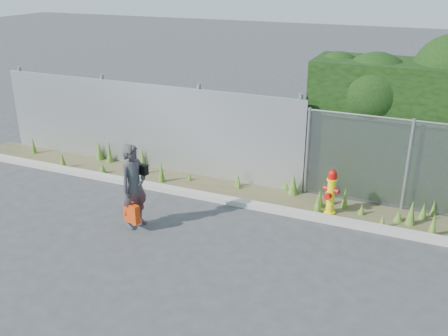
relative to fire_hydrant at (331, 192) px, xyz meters
name	(u,v)px	position (x,y,z in m)	size (l,w,h in m)	color
ground	(209,245)	(-1.81, -2.17, -0.50)	(80.00, 80.00, 0.00)	#38383B
curb	(244,203)	(-1.81, -0.37, -0.44)	(16.00, 0.22, 0.12)	#A39E93
weed_strip	(290,193)	(-0.98, 0.35, -0.35)	(16.00, 1.33, 0.54)	#4C452B
corrugated_fence	(144,126)	(-5.06, 0.84, 0.60)	(8.50, 0.21, 2.30)	#A7AAAE
fire_hydrant	(331,192)	(0.00, 0.00, 0.00)	(0.35, 0.31, 1.03)	yellow
woman	(134,186)	(-3.48, -2.07, 0.37)	(0.64, 0.42, 1.74)	#0D5554
red_tote_bag	(132,213)	(-3.45, -2.26, -0.13)	(0.35, 0.13, 0.46)	#BE370A
black_shoulder_bag	(142,169)	(-3.40, -1.88, 0.68)	(0.27, 0.11, 0.20)	black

